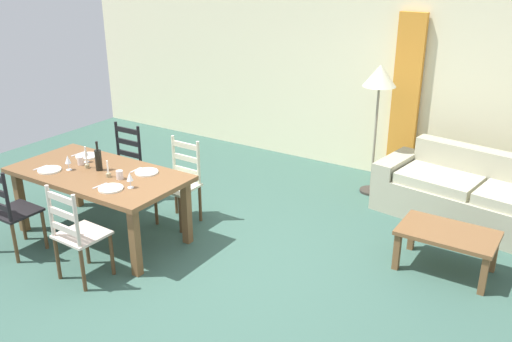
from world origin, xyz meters
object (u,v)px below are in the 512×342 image
Objects in this scene: couch at (481,200)px; coffee_table at (447,237)px; coffee_cup_primary at (120,175)px; dining_table at (99,180)px; wine_glass_far_left at (85,153)px; standing_lamp at (379,84)px; coffee_cup_secondary at (81,161)px; dining_chair_far_right at (180,182)px; wine_glass_near_left at (68,160)px; wine_glass_near_right at (130,177)px; dining_chair_far_left at (123,165)px; dining_chair_near_left at (10,211)px; dining_chair_near_right at (77,234)px; wine_bottle at (98,160)px.

coffee_table is (-0.06, -1.21, 0.06)m from couch.
dining_table is at bearing 177.33° from coffee_cup_primary.
wine_glass_far_left is 3.49m from standing_lamp.
coffee_cup_secondary reaches higher than couch.
dining_table is 0.40m from wine_glass_far_left.
dining_chair_far_right is 2.64m from standing_lamp.
wine_glass_near_right is (0.88, 0.00, 0.00)m from wine_glass_near_left.
wine_glass_far_left is at bearing -142.66° from dining_chair_far_right.
dining_table is 0.63m from wine_glass_near_right.
couch is at bearing 24.09° from dining_chair_far_left.
coffee_cup_secondary is (0.18, 0.79, 0.32)m from dining_chair_near_left.
dining_chair_near_left is 1.53m from dining_chair_far_left.
dining_chair_near_left is 0.75m from wine_glass_near_left.
wine_glass_near_left is at bearing -158.60° from coffee_table.
coffee_cup_primary is 3.26m from coffee_table.
dining_chair_far_right is 5.96× the size of wine_glass_near_left.
dining_chair_far_left is 0.40× the size of couch.
wine_glass_far_left is 1.79× the size of coffee_cup_primary.
wine_glass_near_right is (0.59, -0.12, 0.20)m from dining_table.
dining_chair_near_right is 10.67× the size of coffee_cup_secondary.
dining_chair_far_right reaches higher than coffee_cup_secondary.
wine_glass_near_left is (-0.76, 0.59, 0.38)m from dining_chair_near_right.
coffee_cup_primary is (-0.14, -0.75, 0.32)m from dining_chair_far_right.
dining_chair_far_left is 1.01m from wine_glass_near_left.
dining_chair_near_left is at bearing -151.91° from coffee_table.
coffee_cup_secondary is at bearing -78.47° from dining_chair_far_left.
couch is 1.77m from standing_lamp.
wine_glass_near_right is 1.00× the size of wine_glass_far_left.
dining_chair_near_right reaches higher than coffee_cup_primary.
dining_table is 0.21m from wine_bottle.
wine_glass_near_left is 0.64m from coffee_cup_primary.
dining_chair_far_right reaches higher than coffee_cup_primary.
dining_chair_near_right reaches higher than wine_glass_near_right.
wine_glass_far_left is at bearing -77.71° from dining_chair_far_left.
dining_table is at bearing -126.63° from standing_lamp.
couch is at bearing 31.41° from dining_chair_far_right.
dining_chair_far_right reaches higher than wine_glass_near_right.
dining_chair_far_left is 1.44m from wine_glass_near_right.
wine_bottle is 0.35× the size of coffee_table.
coffee_cup_primary is at bearing -100.35° from dining_chair_far_right.
wine_bottle is at bearing -144.02° from couch.
couch is 1.45× the size of standing_lamp.
dining_chair_far_left is 3.24m from standing_lamp.
coffee_table is at bearing 28.09° from dining_chair_near_left.
couch is at bearing 33.72° from coffee_cup_secondary.
couch is (2.88, 1.76, -0.19)m from dining_chair_far_right.
wine_glass_near_left is 3.89m from coffee_table.
couch reaches higher than dining_table.
couch is (3.35, 2.50, -0.37)m from dining_table.
coffee_table is at bearing 21.40° from wine_glass_near_left.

